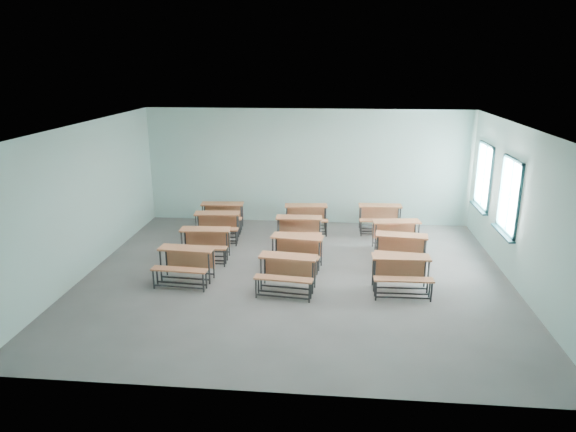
% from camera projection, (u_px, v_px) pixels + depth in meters
% --- Properties ---
extents(room, '(9.04, 8.04, 3.24)m').
position_uv_depth(room, '(300.00, 205.00, 10.52)').
color(room, slate).
rests_on(room, ground).
extents(desk_unit_r0c0, '(1.19, 0.84, 0.71)m').
position_uv_depth(desk_unit_r0c0, '(185.00, 260.00, 10.61)').
color(desk_unit_r0c0, '#BA6A43').
rests_on(desk_unit_r0c0, ground).
extents(desk_unit_r0c1, '(1.22, 0.89, 0.71)m').
position_uv_depth(desk_unit_r0c1, '(287.00, 268.00, 10.17)').
color(desk_unit_r0c1, '#BA6A43').
rests_on(desk_unit_r0c1, ground).
extents(desk_unit_r0c2, '(1.16, 0.80, 0.71)m').
position_uv_depth(desk_unit_r0c2, '(401.00, 269.00, 10.15)').
color(desk_unit_r0c2, '#BA6A43').
rests_on(desk_unit_r0c2, ground).
extents(desk_unit_r1c0, '(1.17, 0.81, 0.71)m').
position_uv_depth(desk_unit_r1c0, '(205.00, 240.00, 11.82)').
color(desk_unit_r1c0, '#BA6A43').
rests_on(desk_unit_r1c0, ground).
extents(desk_unit_r1c1, '(1.24, 0.92, 0.71)m').
position_uv_depth(desk_unit_r1c1, '(296.00, 248.00, 11.31)').
color(desk_unit_r1c1, '#BA6A43').
rests_on(desk_unit_r1c1, ground).
extents(desk_unit_r1c2, '(1.22, 0.89, 0.71)m').
position_uv_depth(desk_unit_r1c2, '(401.00, 246.00, 11.42)').
color(desk_unit_r1c2, '#BA6A43').
rests_on(desk_unit_r1c2, ground).
extents(desk_unit_r2c0, '(1.21, 0.87, 0.71)m').
position_uv_depth(desk_unit_r2c0, '(217.00, 223.00, 13.08)').
color(desk_unit_r2c0, '#BA6A43').
rests_on(desk_unit_r2c0, ground).
extents(desk_unit_r2c1, '(1.16, 0.80, 0.71)m').
position_uv_depth(desk_unit_r2c1, '(299.00, 227.00, 12.72)').
color(desk_unit_r2c1, '#BA6A43').
rests_on(desk_unit_r2c1, ground).
extents(desk_unit_r2c2, '(1.24, 0.92, 0.71)m').
position_uv_depth(desk_unit_r2c2, '(397.00, 231.00, 12.41)').
color(desk_unit_r2c2, '#BA6A43').
rests_on(desk_unit_r2c2, ground).
extents(desk_unit_r3c0, '(1.20, 0.85, 0.71)m').
position_uv_depth(desk_unit_r3c0, '(222.00, 212.00, 13.96)').
color(desk_unit_r3c0, '#BA6A43').
rests_on(desk_unit_r3c0, ground).
extents(desk_unit_r3c1, '(1.20, 0.86, 0.71)m').
position_uv_depth(desk_unit_r3c1, '(306.00, 214.00, 13.78)').
color(desk_unit_r3c1, '#BA6A43').
rests_on(desk_unit_r3c1, ground).
extents(desk_unit_r3c2, '(1.16, 0.79, 0.71)m').
position_uv_depth(desk_unit_r3c2, '(380.00, 214.00, 13.78)').
color(desk_unit_r3c2, '#BA6A43').
rests_on(desk_unit_r3c2, ground).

